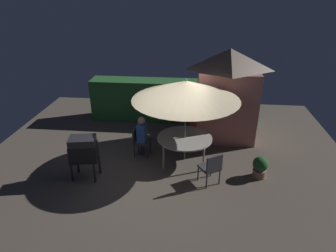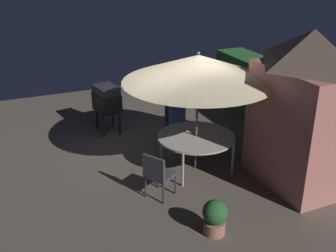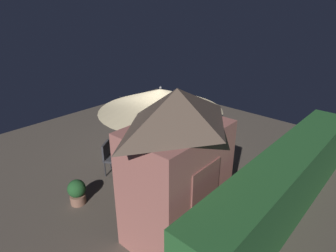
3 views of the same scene
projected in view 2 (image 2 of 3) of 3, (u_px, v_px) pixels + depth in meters
ground_plane at (160, 161)px, 8.94m from camera, size 11.00×11.00×0.00m
hedge_backdrop at (294, 106)px, 9.88m from camera, size 6.22×0.86×1.54m
garden_shed at (304, 109)px, 7.57m from camera, size 2.01×1.40×3.00m
patio_table at (196, 138)px, 8.40m from camera, size 1.59×1.59×0.74m
patio_umbrella at (198, 68)px, 7.81m from camera, size 2.97×2.97×2.49m
bbq_grill at (107, 100)px, 10.09m from camera, size 0.78×0.62×1.20m
chair_near_shed at (260, 140)px, 8.69m from camera, size 0.55×0.56×0.90m
chair_far_side at (176, 121)px, 9.67m from camera, size 0.51×0.51×0.90m
chair_toward_hedge at (158, 173)px, 7.42m from camera, size 0.64×0.64×0.90m
potted_plant_by_shed at (215, 217)px, 6.55m from camera, size 0.41×0.41×0.60m
person_in_red at (257, 129)px, 8.57m from camera, size 0.38×0.31×1.26m
person_in_blue at (177, 112)px, 9.49m from camera, size 0.28×0.36×1.26m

